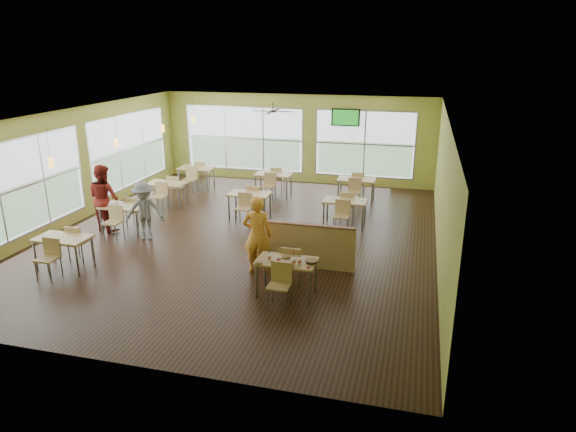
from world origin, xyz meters
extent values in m
plane|color=black|center=(0.00, 0.00, 0.00)|extent=(12.00, 12.00, 0.00)
plane|color=white|center=(0.00, 0.00, 3.20)|extent=(12.00, 12.00, 0.00)
cube|color=#C3BE4F|center=(0.00, 6.00, 1.60)|extent=(10.00, 0.04, 3.20)
cube|color=#C3BE4F|center=(0.00, -6.00, 1.60)|extent=(10.00, 0.04, 3.20)
cube|color=#C3BE4F|center=(-5.00, 0.00, 1.60)|extent=(0.04, 12.00, 3.20)
cube|color=#C3BE4F|center=(5.00, 0.00, 1.60)|extent=(0.04, 12.00, 3.20)
cube|color=white|center=(-4.98, -2.00, 1.53)|extent=(0.02, 4.50, 2.35)
cube|color=white|center=(-4.98, 3.00, 1.53)|extent=(0.02, 4.50, 2.35)
cube|color=white|center=(-2.00, 5.98, 1.53)|extent=(4.50, 0.02, 2.35)
cube|color=white|center=(2.50, 5.98, 1.53)|extent=(3.50, 0.02, 2.35)
cube|color=#B7BABC|center=(-4.97, 0.50, 0.35)|extent=(0.04, 9.40, 0.05)
cube|color=#B7BABC|center=(0.25, 5.97, 0.35)|extent=(8.00, 0.04, 0.05)
cube|color=tan|center=(2.00, -3.00, 0.73)|extent=(1.20, 0.70, 0.04)
cube|color=brown|center=(2.00, -3.00, 0.70)|extent=(1.22, 0.71, 0.01)
cylinder|color=slate|center=(1.46, -3.29, 0.35)|extent=(0.05, 0.05, 0.71)
cylinder|color=slate|center=(2.54, -3.29, 0.35)|extent=(0.05, 0.05, 0.71)
cylinder|color=slate|center=(1.46, -2.71, 0.35)|extent=(0.05, 0.05, 0.71)
cylinder|color=slate|center=(2.54, -2.71, 0.35)|extent=(0.05, 0.05, 0.71)
cube|color=tan|center=(2.00, -2.45, 0.45)|extent=(0.42, 0.42, 0.04)
cube|color=tan|center=(2.00, -2.26, 0.67)|extent=(0.42, 0.04, 0.40)
cube|color=tan|center=(2.00, -3.55, 0.45)|extent=(0.42, 0.42, 0.04)
cube|color=tan|center=(2.00, -3.74, 0.67)|extent=(0.42, 0.04, 0.40)
cube|color=tan|center=(2.00, -1.55, 0.50)|extent=(2.40, 0.12, 1.00)
cube|color=brown|center=(2.00, -1.55, 1.02)|extent=(2.40, 0.14, 0.04)
cube|color=tan|center=(-3.20, -3.00, 0.73)|extent=(1.20, 0.70, 0.04)
cube|color=brown|center=(-3.20, -3.00, 0.70)|extent=(1.22, 0.71, 0.01)
cylinder|color=slate|center=(-3.74, -3.29, 0.35)|extent=(0.05, 0.05, 0.71)
cylinder|color=slate|center=(-2.66, -3.29, 0.35)|extent=(0.05, 0.05, 0.71)
cylinder|color=slate|center=(-3.74, -2.71, 0.35)|extent=(0.05, 0.05, 0.71)
cylinder|color=slate|center=(-2.66, -2.71, 0.35)|extent=(0.05, 0.05, 0.71)
cube|color=tan|center=(-3.20, -2.45, 0.45)|extent=(0.42, 0.42, 0.04)
cube|color=tan|center=(-3.20, -2.26, 0.67)|extent=(0.42, 0.04, 0.40)
cube|color=tan|center=(-3.20, -3.55, 0.45)|extent=(0.42, 0.42, 0.04)
cube|color=tan|center=(-3.20, -3.74, 0.67)|extent=(0.42, 0.04, 0.40)
cube|color=tan|center=(-3.20, -0.50, 0.73)|extent=(1.20, 0.70, 0.04)
cube|color=brown|center=(-3.20, -0.50, 0.70)|extent=(1.22, 0.71, 0.01)
cylinder|color=slate|center=(-3.74, -0.79, 0.35)|extent=(0.05, 0.05, 0.71)
cylinder|color=slate|center=(-2.66, -0.79, 0.35)|extent=(0.05, 0.05, 0.71)
cylinder|color=slate|center=(-3.74, -0.21, 0.35)|extent=(0.05, 0.05, 0.71)
cylinder|color=slate|center=(-2.66, -0.21, 0.35)|extent=(0.05, 0.05, 0.71)
cube|color=tan|center=(-3.20, 0.05, 0.45)|extent=(0.42, 0.42, 0.04)
cube|color=tan|center=(-3.20, 0.24, 0.67)|extent=(0.42, 0.04, 0.40)
cube|color=tan|center=(-3.20, -1.05, 0.45)|extent=(0.42, 0.42, 0.04)
cube|color=tan|center=(-3.20, -1.24, 0.67)|extent=(0.42, 0.04, 0.40)
cube|color=tan|center=(-3.20, 2.00, 0.73)|extent=(1.20, 0.70, 0.04)
cube|color=brown|center=(-3.20, 2.00, 0.70)|extent=(1.22, 0.71, 0.01)
cylinder|color=slate|center=(-3.74, 1.71, 0.35)|extent=(0.05, 0.05, 0.71)
cylinder|color=slate|center=(-2.66, 1.71, 0.35)|extent=(0.05, 0.05, 0.71)
cylinder|color=slate|center=(-3.74, 2.29, 0.35)|extent=(0.05, 0.05, 0.71)
cylinder|color=slate|center=(-2.66, 2.29, 0.35)|extent=(0.05, 0.05, 0.71)
cube|color=tan|center=(-3.20, 2.55, 0.45)|extent=(0.42, 0.42, 0.04)
cube|color=tan|center=(-3.20, 2.74, 0.67)|extent=(0.42, 0.04, 0.40)
cube|color=tan|center=(-3.20, 1.45, 0.45)|extent=(0.42, 0.42, 0.04)
cube|color=tan|center=(-3.20, 1.26, 0.67)|extent=(0.42, 0.04, 0.40)
cube|color=tan|center=(-3.20, 4.20, 0.73)|extent=(1.20, 0.70, 0.04)
cube|color=brown|center=(-3.20, 4.20, 0.70)|extent=(1.22, 0.71, 0.01)
cylinder|color=slate|center=(-3.74, 3.91, 0.35)|extent=(0.05, 0.05, 0.71)
cylinder|color=slate|center=(-2.66, 3.91, 0.35)|extent=(0.05, 0.05, 0.71)
cylinder|color=slate|center=(-3.74, 4.49, 0.35)|extent=(0.05, 0.05, 0.71)
cylinder|color=slate|center=(-2.66, 4.49, 0.35)|extent=(0.05, 0.05, 0.71)
cube|color=tan|center=(-3.20, 4.75, 0.45)|extent=(0.42, 0.42, 0.04)
cube|color=tan|center=(-3.20, 4.94, 0.67)|extent=(0.42, 0.04, 0.40)
cube|color=tan|center=(-3.20, 3.65, 0.45)|extent=(0.42, 0.42, 0.04)
cube|color=tan|center=(-3.20, 3.46, 0.67)|extent=(0.42, 0.04, 0.40)
cube|color=tan|center=(-0.30, 1.50, 0.73)|extent=(1.20, 0.70, 0.04)
cube|color=brown|center=(-0.30, 1.50, 0.70)|extent=(1.22, 0.71, 0.01)
cylinder|color=slate|center=(-0.84, 1.21, 0.35)|extent=(0.05, 0.05, 0.71)
cylinder|color=slate|center=(0.24, 1.21, 0.35)|extent=(0.05, 0.05, 0.71)
cylinder|color=slate|center=(-0.84, 1.79, 0.35)|extent=(0.05, 0.05, 0.71)
cylinder|color=slate|center=(0.24, 1.79, 0.35)|extent=(0.05, 0.05, 0.71)
cube|color=tan|center=(-0.30, 2.05, 0.45)|extent=(0.42, 0.42, 0.04)
cube|color=tan|center=(-0.30, 2.24, 0.67)|extent=(0.42, 0.04, 0.40)
cube|color=tan|center=(-0.30, 0.95, 0.45)|extent=(0.42, 0.42, 0.04)
cube|color=tan|center=(-0.30, 0.76, 0.67)|extent=(0.42, 0.04, 0.40)
cube|color=tan|center=(-0.30, 4.00, 0.73)|extent=(1.20, 0.70, 0.04)
cube|color=brown|center=(-0.30, 4.00, 0.70)|extent=(1.22, 0.71, 0.01)
cylinder|color=slate|center=(-0.84, 3.71, 0.35)|extent=(0.05, 0.05, 0.71)
cylinder|color=slate|center=(0.24, 3.71, 0.35)|extent=(0.05, 0.05, 0.71)
cylinder|color=slate|center=(-0.84, 4.29, 0.35)|extent=(0.05, 0.05, 0.71)
cylinder|color=slate|center=(0.24, 4.29, 0.35)|extent=(0.05, 0.05, 0.71)
cube|color=tan|center=(-0.30, 4.55, 0.45)|extent=(0.42, 0.42, 0.04)
cube|color=tan|center=(-0.30, 4.74, 0.67)|extent=(0.42, 0.04, 0.40)
cube|color=tan|center=(-0.30, 3.45, 0.45)|extent=(0.42, 0.42, 0.04)
cube|color=tan|center=(-0.30, 3.26, 0.67)|extent=(0.42, 0.04, 0.40)
cube|color=tan|center=(2.50, 1.50, 0.73)|extent=(1.20, 0.70, 0.04)
cube|color=brown|center=(2.50, 1.50, 0.70)|extent=(1.22, 0.71, 0.01)
cylinder|color=slate|center=(1.96, 1.21, 0.35)|extent=(0.05, 0.05, 0.71)
cylinder|color=slate|center=(3.04, 1.21, 0.35)|extent=(0.05, 0.05, 0.71)
cylinder|color=slate|center=(1.96, 1.79, 0.35)|extent=(0.05, 0.05, 0.71)
cylinder|color=slate|center=(3.04, 1.79, 0.35)|extent=(0.05, 0.05, 0.71)
cube|color=tan|center=(2.50, 2.05, 0.45)|extent=(0.42, 0.42, 0.04)
cube|color=tan|center=(2.50, 2.24, 0.67)|extent=(0.42, 0.04, 0.40)
cube|color=tan|center=(2.50, 0.95, 0.45)|extent=(0.42, 0.42, 0.04)
cube|color=tan|center=(2.50, 0.76, 0.67)|extent=(0.42, 0.04, 0.40)
cube|color=tan|center=(2.50, 4.00, 0.73)|extent=(1.20, 0.70, 0.04)
cube|color=brown|center=(2.50, 4.00, 0.70)|extent=(1.22, 0.71, 0.01)
cylinder|color=slate|center=(1.96, 3.71, 0.35)|extent=(0.05, 0.05, 0.71)
cylinder|color=slate|center=(3.04, 3.71, 0.35)|extent=(0.05, 0.05, 0.71)
cylinder|color=slate|center=(1.96, 4.29, 0.35)|extent=(0.05, 0.05, 0.71)
cylinder|color=slate|center=(3.04, 4.29, 0.35)|extent=(0.05, 0.05, 0.71)
cube|color=tan|center=(2.50, 4.55, 0.45)|extent=(0.42, 0.42, 0.04)
cube|color=tan|center=(2.50, 4.74, 0.67)|extent=(0.42, 0.04, 0.40)
cube|color=tan|center=(2.50, 3.45, 0.45)|extent=(0.42, 0.42, 0.04)
cube|color=tan|center=(2.50, 3.26, 0.67)|extent=(0.42, 0.04, 0.40)
cylinder|color=#2D2119|center=(-3.20, -3.00, 2.85)|extent=(0.01, 0.01, 0.70)
cylinder|color=orange|center=(-3.20, -3.00, 2.45)|extent=(0.11, 0.11, 0.22)
cylinder|color=#2D2119|center=(-3.20, -0.50, 2.85)|extent=(0.01, 0.01, 0.70)
cylinder|color=orange|center=(-3.20, -0.50, 2.45)|extent=(0.11, 0.11, 0.22)
cylinder|color=#2D2119|center=(-3.20, 2.00, 2.85)|extent=(0.01, 0.01, 0.70)
cylinder|color=orange|center=(-3.20, 2.00, 2.45)|extent=(0.11, 0.11, 0.22)
cylinder|color=#2D2119|center=(-3.20, 4.20, 2.85)|extent=(0.01, 0.01, 0.70)
cylinder|color=orange|center=(-3.20, 4.20, 2.45)|extent=(0.11, 0.11, 0.22)
cylinder|color=#2D2119|center=(0.00, 3.00, 3.08)|extent=(0.03, 0.03, 0.24)
cylinder|color=#2D2119|center=(0.00, 3.00, 2.94)|extent=(0.16, 0.16, 0.06)
cube|color=#2D2119|center=(0.35, 3.00, 2.94)|extent=(0.55, 0.10, 0.01)
cube|color=#2D2119|center=(0.00, 3.35, 2.94)|extent=(0.10, 0.55, 0.01)
cube|color=#2D2119|center=(-0.35, 3.00, 2.94)|extent=(0.55, 0.10, 0.01)
cube|color=#2D2119|center=(0.00, 2.65, 2.94)|extent=(0.10, 0.55, 0.01)
cube|color=black|center=(1.80, 5.90, 2.45)|extent=(1.00, 0.06, 0.60)
cube|color=#1A7E1E|center=(1.80, 5.87, 2.45)|extent=(0.90, 0.01, 0.52)
imported|color=orange|center=(1.11, -2.12, 0.89)|extent=(0.71, 0.53, 1.78)
imported|color=maroon|center=(-3.78, -0.48, 0.92)|extent=(1.08, 0.97, 1.83)
imported|color=slate|center=(-2.37, -0.85, 0.76)|extent=(1.12, 0.86, 1.53)
cone|color=white|center=(1.66, -3.06, 0.80)|extent=(0.08, 0.08, 0.11)
cylinder|color=red|center=(1.66, -3.06, 0.81)|extent=(0.07, 0.07, 0.03)
cylinder|color=white|center=(1.66, -3.06, 0.86)|extent=(0.08, 0.08, 0.01)
cylinder|color=blue|center=(1.66, -3.06, 0.95)|extent=(0.02, 0.05, 0.19)
cone|color=white|center=(1.87, -3.12, 0.81)|extent=(0.09, 0.09, 0.12)
cylinder|color=red|center=(1.87, -3.12, 0.81)|extent=(0.08, 0.08, 0.03)
cylinder|color=white|center=(1.87, -3.12, 0.88)|extent=(0.09, 0.09, 0.01)
cylinder|color=yellow|center=(1.87, -3.12, 0.98)|extent=(0.02, 0.06, 0.22)
cone|color=white|center=(2.19, -3.17, 0.81)|extent=(0.10, 0.10, 0.13)
cylinder|color=red|center=(2.19, -3.17, 0.82)|extent=(0.09, 0.09, 0.04)
cylinder|color=white|center=(2.19, -3.17, 0.89)|extent=(0.10, 0.10, 0.01)
cylinder|color=red|center=(2.19, -3.17, 1.00)|extent=(0.01, 0.06, 0.24)
cone|color=white|center=(2.30, -3.12, 0.81)|extent=(0.09, 0.09, 0.12)
cylinder|color=red|center=(2.30, -3.12, 0.81)|extent=(0.08, 0.08, 0.03)
cylinder|color=white|center=(2.30, -3.12, 0.87)|extent=(0.09, 0.09, 0.01)
cylinder|color=red|center=(2.30, -3.12, 0.97)|extent=(0.02, 0.05, 0.21)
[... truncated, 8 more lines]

